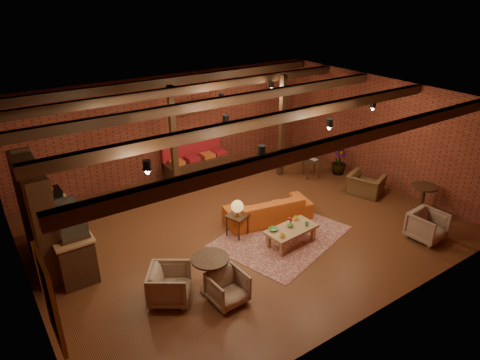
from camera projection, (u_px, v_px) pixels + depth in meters
floor at (244, 226)px, 10.96m from camera, size 10.00×10.00×0.00m
ceiling at (244, 103)px, 9.61m from camera, size 10.00×8.00×0.02m
wall_back at (171, 126)px, 13.29m from camera, size 10.00×0.02×3.20m
wall_front at (377, 246)px, 7.28m from camera, size 10.00×0.02×3.20m
wall_left at (17, 230)px, 7.74m from camera, size 0.02×8.00×3.20m
wall_right at (381, 131)px, 12.83m from camera, size 0.02×8.00×3.20m
ceiling_beams at (244, 108)px, 9.66m from camera, size 9.80×6.40×0.22m
ceiling_pipe at (209, 103)px, 10.96m from camera, size 9.60×0.12×0.12m
post_left at (174, 143)px, 11.93m from camera, size 0.16×0.16×3.20m
post_right at (282, 127)px, 13.21m from camera, size 0.16×0.16×3.20m
service_counter at (63, 229)px, 9.29m from camera, size 0.80×2.50×1.60m
plant_counter at (62, 207)px, 9.31m from camera, size 0.35×0.39×0.30m
shelving_hutch at (39, 216)px, 8.99m from camera, size 0.52×2.00×2.40m
chalkboard_menu at (50, 299)px, 6.05m from camera, size 0.08×0.96×1.46m
banquette at (197, 159)px, 13.72m from camera, size 2.10×0.70×1.00m
service_sign at (201, 106)px, 12.60m from camera, size 0.86×0.06×0.30m
ceiling_spotlights at (244, 118)px, 9.75m from camera, size 6.40×4.40×0.28m
rug at (281, 236)px, 10.50m from camera, size 3.55×3.07×0.01m
sofa at (268, 209)px, 11.09m from camera, size 2.37×1.30×0.65m
coffee_table at (291, 230)px, 10.05m from camera, size 1.30×0.72×0.68m
side_table_lamp at (237, 209)px, 10.25m from camera, size 0.59×0.59×0.96m
round_table_left at (210, 269)px, 8.45m from camera, size 0.76×0.76×0.79m
armchair_a at (169, 283)px, 8.26m from camera, size 1.03×1.04×0.79m
armchair_b at (228, 287)px, 8.23m from camera, size 0.70×0.66×0.69m
armchair_right at (366, 181)px, 12.41m from camera, size 0.92×1.11×0.83m
side_table_book at (312, 162)px, 13.52m from camera, size 0.64×0.64×0.58m
round_table_right at (423, 194)px, 11.42m from camera, size 0.66×0.66×0.77m
armchair_far at (427, 225)px, 10.25m from camera, size 0.80×0.76×0.78m
plant_tall at (342, 137)px, 13.40m from camera, size 1.56×1.56×2.53m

